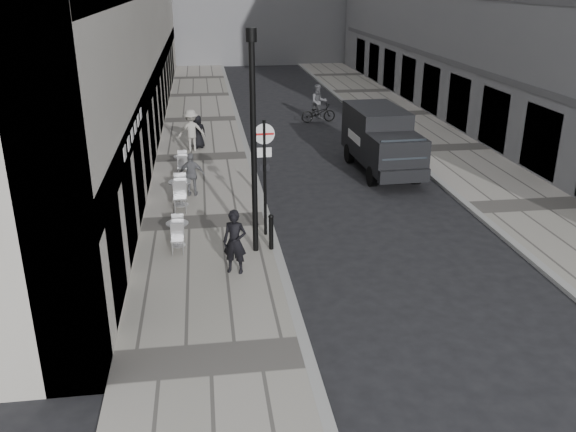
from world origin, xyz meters
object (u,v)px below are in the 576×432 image
Objects in this scene: panel_van at (381,138)px; lamppost at (253,134)px; sign_post at (265,163)px; cyclist at (318,108)px; walking_man at (235,242)px.

lamppost is at bearing -129.85° from panel_van.
sign_post is 1.65m from lamppost.
lamppost is 9.54m from panel_van.
panel_van is 2.60× the size of cyclist.
lamppost is at bearing -111.46° from sign_post.
sign_post is at bearing 86.58° from walking_man.
walking_man is 0.84× the size of cyclist.
sign_post is 0.66× the size of panel_van.
panel_van reaches higher than cyclist.
panel_van is 9.37m from cyclist.
lamppost is 1.14× the size of panel_van.
cyclist is (5.60, 17.94, -0.18)m from walking_man.
cyclist is at bearing 93.01° from panel_van.
lamppost is 17.57m from cyclist.
cyclist is (4.95, 16.64, -2.71)m from lamppost.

